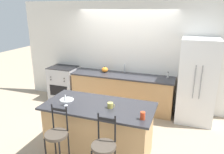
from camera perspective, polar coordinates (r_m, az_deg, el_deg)
name	(u,v)px	position (r m, az deg, el deg)	size (l,w,h in m)	color
ground_plane	(117,113)	(5.54, 1.42, -9.50)	(18.00, 18.00, 0.00)	tan
wall_back	(126,55)	(5.73, 3.71, 5.73)	(6.00, 0.07, 2.70)	silver
back_counter	(122,91)	(5.68, 2.64, -3.76)	(2.62, 0.68, 0.91)	tan
sink_faucet	(125,68)	(5.68, 3.32, 2.49)	(0.02, 0.13, 0.22)	#ADAFB5
kitchen_island	(99,129)	(3.96, -3.41, -13.50)	(1.89, 0.91, 0.95)	tan
refrigerator	(197,81)	(5.25, 21.25, -1.01)	(0.79, 0.77, 1.91)	white
oven_range	(64,83)	(6.36, -12.42, -1.60)	(0.75, 0.62, 0.95)	#B7B7BC
bar_stool_near	(57,141)	(3.54, -14.14, -15.95)	(0.34, 0.34, 1.14)	black
bar_stool_far	(104,153)	(3.20, -2.11, -19.31)	(0.34, 0.34, 1.14)	black
dinner_plate	(67,100)	(4.01, -11.73, -5.81)	(0.25, 0.25, 0.02)	white
wine_glass	(65,98)	(3.75, -12.11, -5.26)	(0.07, 0.07, 0.21)	white
coffee_mug	(110,105)	(3.62, -0.42, -7.41)	(0.13, 0.09, 0.09)	#C1B251
tumbler_cup	(143,116)	(3.30, 8.01, -9.99)	(0.07, 0.07, 0.12)	red
pumpkin_decoration	(105,70)	(5.74, -1.90, 1.93)	(0.17, 0.17, 0.16)	orange
soap_bottle	(168,75)	(5.45, 14.39, 0.48)	(0.05, 0.05, 0.15)	silver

